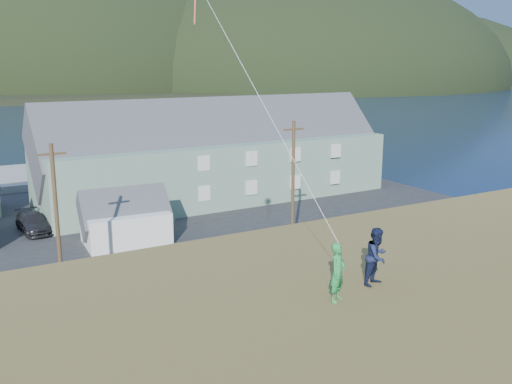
% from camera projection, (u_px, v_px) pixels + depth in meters
% --- Properties ---
extents(ground, '(900.00, 900.00, 0.00)m').
position_uv_depth(ground, '(151.00, 292.00, 35.09)').
color(ground, '#0A1638').
rests_on(ground, ground).
extents(grass_strip, '(110.00, 8.00, 0.10)m').
position_uv_depth(grass_strip, '(163.00, 303.00, 33.39)').
color(grass_strip, '#4C3D19').
rests_on(grass_strip, ground).
extents(waterfront_lot, '(72.00, 36.00, 0.12)m').
position_uv_depth(waterfront_lot, '(85.00, 225.00, 49.46)').
color(waterfront_lot, '#28282B').
rests_on(waterfront_lot, ground).
extents(far_hills, '(760.00, 265.00, 143.00)m').
position_uv_depth(far_hills, '(30.00, 87.00, 288.33)').
color(far_hills, black).
rests_on(far_hills, ground).
extents(lodge, '(36.00, 10.73, 12.59)m').
position_uv_depth(lodge, '(219.00, 153.00, 57.87)').
color(lodge, gray).
rests_on(lodge, waterfront_lot).
extents(shed_white, '(6.97, 4.84, 5.33)m').
position_uv_depth(shed_white, '(125.00, 218.00, 44.01)').
color(shed_white, white).
rests_on(shed_white, waterfront_lot).
extents(utility_poles, '(30.71, 0.24, 9.74)m').
position_uv_depth(utility_poles, '(73.00, 219.00, 33.32)').
color(utility_poles, '#47331E').
rests_on(utility_poles, waterfront_lot).
extents(kite_flyer_green, '(0.74, 0.65, 1.71)m').
position_uv_depth(kite_flyer_green, '(338.00, 272.00, 16.02)').
color(kite_flyer_green, '#268B42').
rests_on(kite_flyer_green, hillside).
extents(kite_flyer_navy, '(1.04, 0.92, 1.78)m').
position_uv_depth(kite_flyer_navy, '(377.00, 256.00, 17.22)').
color(kite_flyer_navy, '#161D3C').
rests_on(kite_flyer_navy, hillside).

